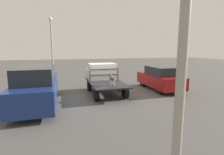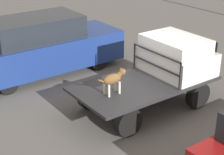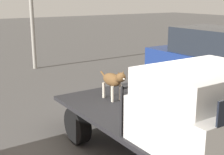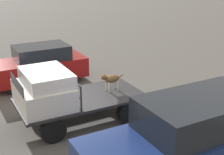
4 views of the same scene
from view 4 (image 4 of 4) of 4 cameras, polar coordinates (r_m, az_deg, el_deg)
The scene contains 7 objects.
ground_plane at distance 10.50m, azimuth -5.51°, elevation -7.71°, with size 80.00×80.00×0.00m, color #514F4C.
flatbed_truck at distance 10.24m, azimuth -5.62°, elevation -4.74°, with size 4.06×2.05×0.81m.
truck_cab at distance 9.61m, azimuth -12.28°, elevation -2.12°, with size 1.52×1.93×1.09m.
truck_headboard at distance 9.83m, azimuth -7.85°, elevation -1.27°, with size 0.04×1.93×0.78m.
dog at distance 10.51m, azimuth -0.30°, elevation -0.30°, with size 0.89×0.26×0.67m.
parked_sedan at distance 13.71m, azimuth -13.21°, elevation 2.26°, with size 4.03×1.71×1.66m.
parked_pickup_far at distance 7.71m, azimuth 14.64°, elevation -10.88°, with size 5.38×1.87×2.02m.
Camera 4 is at (3.53, 8.63, 4.84)m, focal length 50.00 mm.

